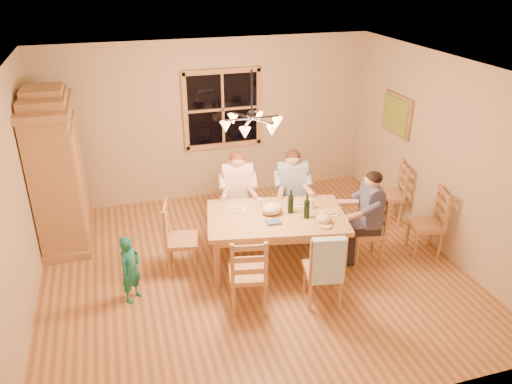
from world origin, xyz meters
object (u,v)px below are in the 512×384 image
object	(u,v)px
chair_near_left	(248,284)
adult_slate_man	(370,206)
armoire	(58,174)
dining_table	(276,222)
adult_plaid_man	(292,182)
child	(131,269)
chair_end_right	(366,240)
wine_bottle_b	(307,206)
chair_spare_back	(388,203)
wine_bottle_a	(291,202)
adult_woman	(238,185)
chair_spare_front	(424,234)
chair_end_left	(182,250)
chandelier	(252,122)
chair_near_right	(322,280)
chair_far_right	(291,215)
chair_far_left	(238,217)

from	to	relation	value
chair_near_left	adult_slate_man	world-z (taller)	adult_slate_man
armoire	dining_table	bearing A→B (deg)	-29.09
adult_plaid_man	child	bearing A→B (deg)	33.13
chair_end_right	adult_plaid_man	world-z (taller)	adult_plaid_man
chair_near_left	wine_bottle_b	size ratio (longest dim) A/B	3.00
adult_plaid_man	chair_spare_back	bearing A→B (deg)	-172.09
chair_near_left	wine_bottle_a	distance (m)	1.28
adult_woman	adult_slate_man	xyz separation A→B (m)	(1.52, -1.16, 0.00)
dining_table	chair_spare_front	xyz separation A→B (m)	(2.11, -0.31, -0.36)
chair_end_right	adult_plaid_man	distance (m)	1.36
child	chair_end_left	bearing A→B (deg)	-12.06
dining_table	wine_bottle_a	xyz separation A→B (m)	(0.20, 0.02, 0.27)
adult_plaid_man	chair_spare_back	distance (m)	1.69
armoire	child	xyz separation A→B (m)	(0.83, -1.77, -0.62)
adult_slate_man	child	size ratio (longest dim) A/B	1.00
chandelier	adult_slate_man	world-z (taller)	chandelier
chandelier	chair_near_right	size ratio (longest dim) A/B	0.78
chair_end_right	adult_slate_man	xyz separation A→B (m)	(0.00, 0.00, 0.54)
dining_table	adult_slate_man	size ratio (longest dim) A/B	2.28
wine_bottle_b	chair_end_left	bearing A→B (deg)	165.80
chair_far_right	wine_bottle_b	distance (m)	1.14
chandelier	chair_far_left	distance (m)	2.02
adult_slate_man	chair_spare_back	size ratio (longest dim) A/B	0.88
armoire	chair_end_right	world-z (taller)	armoire
armoire	child	bearing A→B (deg)	-64.75
wine_bottle_b	adult_woman	bearing A→B (deg)	120.41
chandelier	chair_spare_back	size ratio (longest dim) A/B	0.78
child	chair_spare_back	size ratio (longest dim) A/B	0.88
chair_near_left	chair_near_right	distance (m)	0.91
child	chair_end_right	bearing A→B (deg)	-45.89
child	dining_table	bearing A→B (deg)	-39.03
chair_near_right	adult_woman	size ratio (longest dim) A/B	1.13
armoire	dining_table	xyz separation A→B (m)	(2.77, -1.54, -0.40)
armoire	chair_end_left	world-z (taller)	armoire
wine_bottle_a	wine_bottle_b	world-z (taller)	same
chair_far_right	chair_spare_front	xyz separation A→B (m)	(1.60, -1.09, 0.00)
chair_far_right	chair_spare_front	distance (m)	1.93
chandelier	chair_end_left	xyz separation A→B (m)	(-0.89, 0.27, -1.77)
chair_near_right	chair_far_right	bearing A→B (deg)	93.37
adult_slate_man	chair_spare_front	bearing A→B (deg)	-84.25
chair_far_left	chair_near_left	xyz separation A→B (m)	(-0.32, -1.68, 0.00)
chair_far_right	chair_end_left	xyz separation A→B (m)	(-1.74, -0.54, 0.00)
wine_bottle_a	chair_end_right	bearing A→B (deg)	-13.84
dining_table	chair_near_left	world-z (taller)	chair_near_left
chair_far_right	child	xyz separation A→B (m)	(-2.44, -1.00, 0.13)
chair_end_left	wine_bottle_b	world-z (taller)	wine_bottle_b
chair_end_left	chair_far_left	bearing A→B (deg)	136.74
chair_near_right	chair_spare_front	size ratio (longest dim) A/B	1.00
adult_plaid_man	child	xyz separation A→B (m)	(-2.44, -1.00, -0.41)
chair_end_left	wine_bottle_a	distance (m)	1.58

